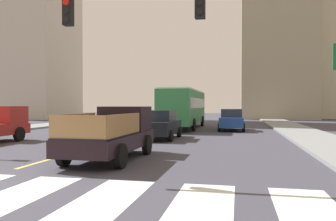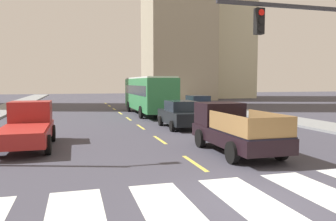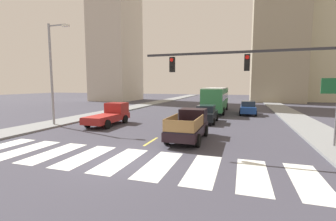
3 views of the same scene
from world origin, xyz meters
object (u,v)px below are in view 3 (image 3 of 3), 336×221
at_px(city_bus, 216,98).
at_px(streetlight_left, 53,71).
at_px(traffic_signal_gantry, 272,74).
at_px(pickup_dark, 110,115).
at_px(pickup_stakebed, 189,125).
at_px(sedan_near_right, 248,108).
at_px(sedan_near_left, 206,114).

distance_m(city_bus, streetlight_left, 20.04).
bearing_deg(traffic_signal_gantry, city_bus, 104.03).
bearing_deg(city_bus, pickup_dark, -122.37).
xyz_separation_m(pickup_stakebed, streetlight_left, (-12.69, 1.21, 4.03)).
distance_m(pickup_dark, sedan_near_right, 16.99).
bearing_deg(sedan_near_left, traffic_signal_gantry, -64.85).
bearing_deg(pickup_stakebed, traffic_signal_gantry, -29.55).
bearing_deg(pickup_stakebed, sedan_near_left, 89.14).
distance_m(pickup_stakebed, traffic_signal_gantry, 6.41).
height_order(sedan_near_right, traffic_signal_gantry, traffic_signal_gantry).
relative_size(sedan_near_left, traffic_signal_gantry, 0.43).
height_order(pickup_stakebed, sedan_near_left, pickup_stakebed).
xyz_separation_m(sedan_near_left, traffic_signal_gantry, (4.72, -9.99, 3.38)).
distance_m(pickup_stakebed, streetlight_left, 13.37).
height_order(city_bus, streetlight_left, streetlight_left).
height_order(traffic_signal_gantry, streetlight_left, streetlight_left).
height_order(city_bus, sedan_near_left, city_bus).
relative_size(traffic_signal_gantry, streetlight_left, 1.13).
bearing_deg(streetlight_left, sedan_near_left, 25.55).
xyz_separation_m(pickup_stakebed, sedan_near_right, (4.12, 14.95, -0.08)).
bearing_deg(streetlight_left, city_bus, 50.13).
relative_size(city_bus, streetlight_left, 1.20).
bearing_deg(sedan_near_right, pickup_stakebed, -106.15).
distance_m(pickup_dark, traffic_signal_gantry, 14.83).
height_order(pickup_dark, streetlight_left, streetlight_left).
bearing_deg(pickup_dark, pickup_stakebed, -24.64).
xyz_separation_m(pickup_stakebed, pickup_dark, (-8.33, 3.39, -0.02)).
height_order(sedan_near_left, sedan_near_right, same).
xyz_separation_m(pickup_dark, streetlight_left, (-4.35, -2.18, 4.05)).
xyz_separation_m(pickup_stakebed, city_bus, (0.02, 16.42, 1.02)).
height_order(city_bus, traffic_signal_gantry, traffic_signal_gantry).
bearing_deg(city_bus, sedan_near_left, -89.37).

